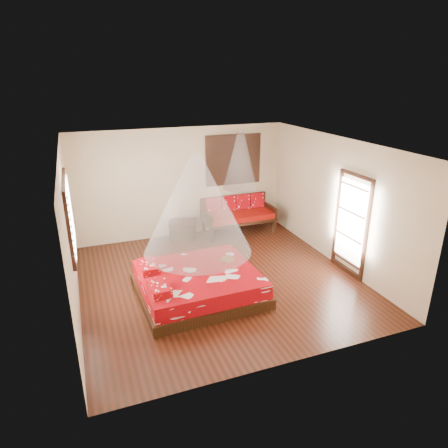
# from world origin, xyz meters

# --- Properties ---
(room) EXTENTS (5.54, 5.54, 2.84)m
(room) POSITION_xyz_m (0.00, 0.00, 1.40)
(room) COLOR black
(room) RESTS_ON ground
(bed) EXTENTS (2.31, 2.10, 0.65)m
(bed) POSITION_xyz_m (-0.59, -0.43, 0.25)
(bed) COLOR black
(bed) RESTS_ON floor
(daybed) EXTENTS (1.89, 0.84, 0.97)m
(daybed) POSITION_xyz_m (1.41, 2.39, 0.52)
(daybed) COLOR black
(daybed) RESTS_ON floor
(storage_chest) EXTENTS (0.82, 0.71, 0.48)m
(storage_chest) POSITION_xyz_m (-0.10, 2.45, 0.24)
(storage_chest) COLOR black
(storage_chest) RESTS_ON floor
(shutter_panel) EXTENTS (1.52, 0.06, 1.32)m
(shutter_panel) POSITION_xyz_m (1.41, 2.72, 1.90)
(shutter_panel) COLOR black
(shutter_panel) RESTS_ON wall_back
(window_left) EXTENTS (0.10, 1.74, 1.34)m
(window_left) POSITION_xyz_m (-2.71, 0.20, 1.70)
(window_left) COLOR black
(window_left) RESTS_ON wall_left
(glazed_door) EXTENTS (0.08, 1.02, 2.16)m
(glazed_door) POSITION_xyz_m (2.72, -0.60, 1.07)
(glazed_door) COLOR black
(glazed_door) RESTS_ON floor
(wine_tray) EXTENTS (0.28, 0.28, 0.22)m
(wine_tray) POSITION_xyz_m (0.13, -0.14, 0.56)
(wine_tray) COLOR brown
(wine_tray) RESTS_ON bed
(mosquito_net_main) EXTENTS (1.98, 1.98, 1.80)m
(mosquito_net_main) POSITION_xyz_m (-0.57, -0.43, 1.85)
(mosquito_net_main) COLOR white
(mosquito_net_main) RESTS_ON ceiling
(mosquito_net_daybed) EXTENTS (0.87, 0.87, 1.50)m
(mosquito_net_daybed) POSITION_xyz_m (1.41, 2.25, 2.00)
(mosquito_net_daybed) COLOR white
(mosquito_net_daybed) RESTS_ON ceiling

